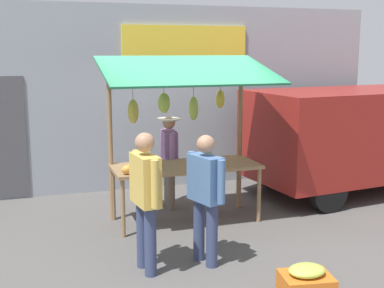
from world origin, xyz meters
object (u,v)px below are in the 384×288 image
vendor_with_sunhat (169,155)px  shopper_in_striped_shirt (146,192)px  shopper_in_grey_tee (206,191)px  parked_van (359,131)px  produce_crate_near (306,283)px  market_stall (184,122)px

vendor_with_sunhat → shopper_in_striped_shirt: 2.52m
shopper_in_striped_shirt → shopper_in_grey_tee: bearing=-96.7°
parked_van → produce_crate_near: bearing=41.5°
shopper_in_grey_tee → vendor_with_sunhat: bearing=-21.8°
vendor_with_sunhat → shopper_in_grey_tee: bearing=0.9°
shopper_in_striped_shirt → market_stall: bearing=-38.1°
vendor_with_sunhat → parked_van: 3.60m
market_stall → produce_crate_near: market_stall is taller
shopper_in_striped_shirt → parked_van: bearing=-70.4°
shopper_in_striped_shirt → produce_crate_near: shopper_in_striped_shirt is taller
market_stall → shopper_in_striped_shirt: market_stall is taller
shopper_in_grey_tee → parked_van: 4.42m
shopper_in_grey_tee → parked_van: parked_van is taller
parked_van → produce_crate_near: (3.11, 3.43, -0.95)m
shopper_in_striped_shirt → parked_van: size_ratio=0.36×
vendor_with_sunhat → shopper_in_grey_tee: shopper_in_grey_tee is taller
vendor_with_sunhat → shopper_in_grey_tee: size_ratio=0.95×
vendor_with_sunhat → produce_crate_near: (-0.48, 3.52, -0.72)m
market_stall → vendor_with_sunhat: (0.03, -0.73, -0.65)m
shopper_in_striped_shirt → parked_van: parked_van is taller
shopper_in_grey_tee → produce_crate_near: 1.57m
shopper_in_grey_tee → parked_van: size_ratio=0.35×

